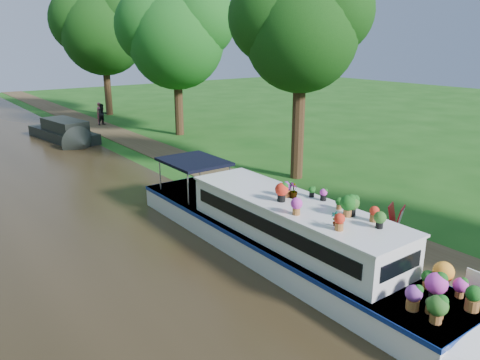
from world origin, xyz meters
name	(u,v)px	position (x,y,z in m)	size (l,w,h in m)	color
ground	(276,214)	(0.00, 0.00, 0.00)	(100.00, 100.00, 0.00)	#194F13
canal_water	(119,258)	(-6.00, 0.00, 0.01)	(10.00, 100.00, 0.02)	#2E2514
towpath	(300,207)	(1.20, 0.00, 0.01)	(2.20, 100.00, 0.03)	#4B3B23
plant_boat	(292,236)	(-2.25, -3.24, 0.85)	(2.29, 13.52, 2.30)	white
tree_near_overhang	(300,26)	(3.79, 3.06, 6.60)	(5.52, 5.28, 8.99)	#342011
tree_near_mid	(175,33)	(4.48, 15.08, 6.44)	(6.90, 6.60, 9.40)	#342011
tree_near_far	(102,26)	(3.98, 26.09, 7.05)	(7.59, 7.26, 10.30)	#342011
second_boat	(65,132)	(-2.21, 17.48, 0.54)	(2.77, 7.06, 1.32)	black
sandwich_board	(396,221)	(1.88, -3.70, 0.46)	(0.66, 0.69, 0.96)	red
pedestrian_pink	(100,113)	(1.70, 21.88, 0.83)	(0.58, 0.38, 1.59)	pink
pedestrian_dark	(103,114)	(1.71, 21.41, 0.80)	(0.75, 0.58, 1.54)	black
verge_plant	(213,186)	(-0.37, 3.57, 0.23)	(0.41, 0.35, 0.45)	#1E5E1C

